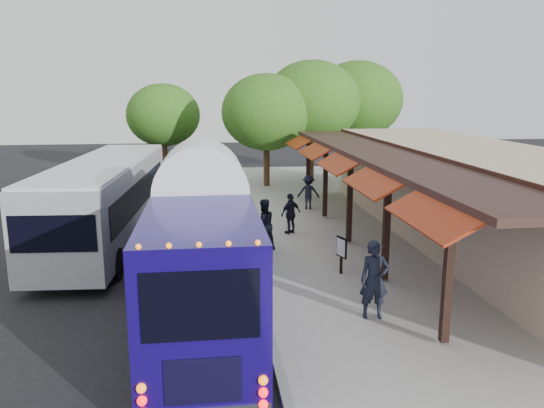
{
  "coord_description": "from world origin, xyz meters",
  "views": [
    {
      "loc": [
        -1.28,
        -14.23,
        5.62
      ],
      "look_at": [
        0.89,
        3.49,
        1.8
      ],
      "focal_mm": 35.0,
      "sensor_mm": 36.0,
      "label": 1
    }
  ],
  "objects_px": {
    "coach_bus": "(203,239)",
    "ped_a": "(374,280)",
    "ped_d": "(308,192)",
    "ped_c": "(291,214)",
    "city_bus": "(107,198)",
    "sign_board": "(341,249)",
    "ped_b": "(263,225)"
  },
  "relations": [
    {
      "from": "ped_c",
      "to": "ped_d",
      "type": "distance_m",
      "value": 4.53
    },
    {
      "from": "ped_a",
      "to": "ped_d",
      "type": "xyz_separation_m",
      "value": [
        0.72,
        12.3,
        -0.17
      ]
    },
    {
      "from": "sign_board",
      "to": "coach_bus",
      "type": "bearing_deg",
      "value": -176.52
    },
    {
      "from": "ped_a",
      "to": "ped_d",
      "type": "bearing_deg",
      "value": 91.11
    },
    {
      "from": "coach_bus",
      "to": "ped_a",
      "type": "height_order",
      "value": "coach_bus"
    },
    {
      "from": "coach_bus",
      "to": "city_bus",
      "type": "distance_m",
      "value": 7.51
    },
    {
      "from": "ped_b",
      "to": "ped_c",
      "type": "xyz_separation_m",
      "value": [
        1.28,
        2.03,
        -0.11
      ]
    },
    {
      "from": "ped_c",
      "to": "ped_d",
      "type": "height_order",
      "value": "ped_d"
    },
    {
      "from": "coach_bus",
      "to": "ped_d",
      "type": "height_order",
      "value": "coach_bus"
    },
    {
      "from": "coach_bus",
      "to": "sign_board",
      "type": "xyz_separation_m",
      "value": [
        4.13,
        1.71,
        -0.94
      ]
    },
    {
      "from": "coach_bus",
      "to": "city_bus",
      "type": "relative_size",
      "value": 0.93
    },
    {
      "from": "city_bus",
      "to": "ped_b",
      "type": "bearing_deg",
      "value": -17.1
    },
    {
      "from": "coach_bus",
      "to": "ped_b",
      "type": "bearing_deg",
      "value": 65.36
    },
    {
      "from": "ped_d",
      "to": "sign_board",
      "type": "xyz_separation_m",
      "value": [
        -0.72,
        -9.08,
        -0.03
      ]
    },
    {
      "from": "city_bus",
      "to": "ped_c",
      "type": "relative_size",
      "value": 7.4
    },
    {
      "from": "city_bus",
      "to": "ped_b",
      "type": "distance_m",
      "value": 6.05
    },
    {
      "from": "coach_bus",
      "to": "ped_c",
      "type": "height_order",
      "value": "coach_bus"
    },
    {
      "from": "coach_bus",
      "to": "ped_c",
      "type": "distance_m",
      "value": 7.38
    },
    {
      "from": "ped_a",
      "to": "ped_c",
      "type": "distance_m",
      "value": 8.07
    },
    {
      "from": "coach_bus",
      "to": "ped_b",
      "type": "relative_size",
      "value": 6.03
    },
    {
      "from": "ped_c",
      "to": "ped_b",
      "type": "bearing_deg",
      "value": 25.6
    },
    {
      "from": "coach_bus",
      "to": "ped_d",
      "type": "bearing_deg",
      "value": 65.71
    },
    {
      "from": "city_bus",
      "to": "ped_c",
      "type": "height_order",
      "value": "city_bus"
    },
    {
      "from": "ped_a",
      "to": "sign_board",
      "type": "bearing_deg",
      "value": 94.36
    },
    {
      "from": "coach_bus",
      "to": "ped_a",
      "type": "relative_size",
      "value": 5.59
    },
    {
      "from": "city_bus",
      "to": "ped_a",
      "type": "height_order",
      "value": "city_bus"
    },
    {
      "from": "coach_bus",
      "to": "sign_board",
      "type": "height_order",
      "value": "coach_bus"
    },
    {
      "from": "city_bus",
      "to": "sign_board",
      "type": "bearing_deg",
      "value": -28.9
    },
    {
      "from": "coach_bus",
      "to": "ped_c",
      "type": "bearing_deg",
      "value": 62.82
    },
    {
      "from": "coach_bus",
      "to": "ped_c",
      "type": "xyz_separation_m",
      "value": [
        3.33,
        6.52,
        -0.92
      ]
    },
    {
      "from": "coach_bus",
      "to": "city_bus",
      "type": "xyz_separation_m",
      "value": [
        -3.58,
        6.6,
        -0.14
      ]
    },
    {
      "from": "ped_a",
      "to": "ped_b",
      "type": "height_order",
      "value": "ped_a"
    }
  ]
}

